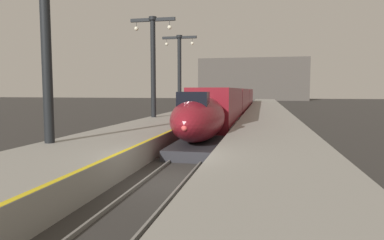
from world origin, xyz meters
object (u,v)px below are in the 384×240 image
highspeed_train_main (234,102)px  rolling_suitcase (194,113)px  station_column_mid (153,57)px  station_column_near (45,12)px  passenger_near_edge (197,105)px  station_column_far (179,65)px

highspeed_train_main → rolling_suitcase: (-2.72, -12.46, -0.60)m
highspeed_train_main → station_column_mid: bearing=-112.0°
station_column_near → passenger_near_edge: (3.56, 16.71, -4.83)m
station_column_near → station_column_far: size_ratio=1.13×
station_column_near → rolling_suitcase: (3.18, 17.12, -5.52)m
highspeed_train_main → station_column_near: bearing=-101.3°
highspeed_train_main → station_column_mid: station_column_mid is taller
station_column_near → station_column_far: bearing=90.0°
station_column_near → passenger_near_edge: station_column_near is taller
station_column_near → station_column_mid: station_column_near is taller
station_column_far → rolling_suitcase: 9.45m
highspeed_train_main → station_column_mid: size_ratio=6.61×
station_column_near → station_column_mid: 15.01m
station_column_far → passenger_near_edge: bearing=-65.6°
station_column_mid → rolling_suitcase: bearing=33.7°
station_column_far → passenger_near_edge: station_column_far is taller
station_column_far → rolling_suitcase: (3.18, -7.42, -4.91)m
station_column_far → station_column_mid: bearing=-90.0°
rolling_suitcase → passenger_near_edge: bearing=-47.8°
station_column_mid → station_column_far: (0.00, 9.54, -0.05)m
station_column_far → station_column_near: bearing=-90.0°
station_column_far → passenger_near_edge: (3.56, -7.83, -4.22)m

